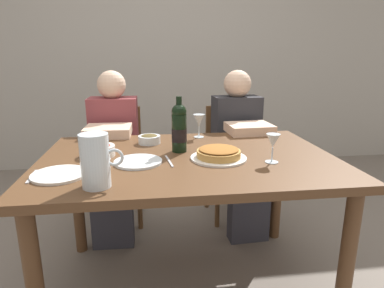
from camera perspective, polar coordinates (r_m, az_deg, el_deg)
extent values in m
plane|color=slate|center=(2.07, -0.57, -22.63)|extent=(8.00, 8.00, 0.00)
cube|color=#B2ADA3|center=(3.85, -4.78, 17.06)|extent=(8.00, 0.10, 2.80)
cube|color=brown|center=(1.72, -0.63, -2.74)|extent=(1.50, 1.00, 0.04)
cylinder|color=brown|center=(1.74, 25.04, -17.92)|extent=(0.07, 0.07, 0.72)
cylinder|color=brown|center=(2.29, -19.07, -9.13)|extent=(0.07, 0.07, 0.72)
cylinder|color=brown|center=(2.40, 14.39, -7.60)|extent=(0.07, 0.07, 0.72)
cylinder|color=black|center=(1.77, -2.21, 1.89)|extent=(0.08, 0.08, 0.20)
sphere|color=black|center=(1.75, -2.25, 5.57)|extent=(0.08, 0.08, 0.08)
cylinder|color=black|center=(1.74, -2.26, 7.03)|extent=(0.03, 0.03, 0.07)
cylinder|color=black|center=(1.77, -2.21, 1.57)|extent=(0.08, 0.08, 0.07)
cylinder|color=silver|center=(1.35, -16.30, -2.79)|extent=(0.11, 0.11, 0.22)
cylinder|color=silver|center=(1.36, -16.18, -4.35)|extent=(0.10, 0.10, 0.13)
torus|color=silver|center=(1.33, -13.17, -2.26)|extent=(0.07, 0.01, 0.07)
cylinder|color=white|center=(1.67, 4.57, -2.40)|extent=(0.28, 0.28, 0.01)
cylinder|color=#C18E47|center=(1.67, 4.59, -1.67)|extent=(0.22, 0.22, 0.03)
ellipsoid|color=#9E6028|center=(1.66, 4.61, -0.89)|extent=(0.20, 0.20, 0.02)
cylinder|color=white|center=(1.78, -15.71, -1.14)|extent=(0.17, 0.17, 0.05)
ellipsoid|color=#B2382D|center=(1.77, -15.76, -0.56)|extent=(0.14, 0.14, 0.04)
cylinder|color=silver|center=(1.97, -7.34, 0.76)|extent=(0.13, 0.13, 0.05)
ellipsoid|color=brown|center=(1.96, -7.35, 1.21)|extent=(0.11, 0.11, 0.03)
cylinder|color=silver|center=(2.10, 1.19, 1.22)|extent=(0.06, 0.06, 0.00)
cylinder|color=silver|center=(2.09, 1.20, 2.19)|extent=(0.01, 0.01, 0.07)
cone|color=silver|center=(2.08, 1.21, 4.10)|extent=(0.07, 0.07, 0.07)
cylinder|color=silver|center=(1.66, 13.51, -3.02)|extent=(0.06, 0.06, 0.00)
cylinder|color=silver|center=(1.65, 13.59, -1.77)|extent=(0.01, 0.01, 0.07)
cone|color=silver|center=(1.63, 13.74, 0.55)|extent=(0.07, 0.07, 0.07)
cylinder|color=silver|center=(1.63, -9.24, -3.01)|extent=(0.23, 0.23, 0.01)
cylinder|color=white|center=(1.55, -21.83, -4.89)|extent=(0.24, 0.24, 0.01)
cube|color=silver|center=(1.64, -14.48, -3.28)|extent=(0.03, 0.16, 0.00)
cube|color=silver|center=(1.63, -3.95, -2.95)|extent=(0.03, 0.18, 0.00)
cube|color=silver|center=(1.52, -16.32, -4.92)|extent=(0.02, 0.18, 0.00)
cube|color=silver|center=(1.58, -25.76, -5.04)|extent=(0.02, 0.16, 0.00)
cube|color=brown|center=(2.60, -12.75, -3.33)|extent=(0.41, 0.41, 0.02)
cube|color=brown|center=(2.72, -12.56, 2.10)|extent=(0.36, 0.04, 0.40)
cylinder|color=brown|center=(2.56, -16.72, -9.60)|extent=(0.04, 0.04, 0.45)
cylinder|color=brown|center=(2.51, -8.99, -9.57)|extent=(0.04, 0.04, 0.45)
cylinder|color=brown|center=(2.87, -15.48, -6.78)|extent=(0.04, 0.04, 0.45)
cylinder|color=brown|center=(2.83, -8.63, -6.69)|extent=(0.04, 0.04, 0.45)
cube|color=#8E3D42|center=(2.49, -13.18, 2.06)|extent=(0.35, 0.21, 0.50)
sphere|color=beige|center=(2.44, -13.66, 9.84)|extent=(0.20, 0.20, 0.20)
cube|color=#33333D|center=(2.38, -13.38, -4.84)|extent=(0.32, 0.39, 0.14)
cube|color=#33333D|center=(2.35, -13.44, -12.29)|extent=(0.28, 0.13, 0.40)
cube|color=beige|center=(2.21, -14.17, 2.19)|extent=(0.30, 0.25, 0.06)
cube|color=brown|center=(2.63, 7.11, -2.89)|extent=(0.42, 0.42, 0.02)
cube|color=brown|center=(2.74, 6.08, 2.46)|extent=(0.36, 0.05, 0.40)
cylinder|color=brown|center=(2.51, 4.39, -9.41)|extent=(0.04, 0.04, 0.45)
cylinder|color=brown|center=(2.62, 11.67, -8.67)|extent=(0.04, 0.04, 0.45)
cylinder|color=brown|center=(2.82, 2.58, -6.60)|extent=(0.04, 0.04, 0.45)
cylinder|color=brown|center=(2.91, 9.14, -6.06)|extent=(0.04, 0.04, 0.45)
cube|color=#2D2D33|center=(2.52, 7.53, 2.46)|extent=(0.35, 0.22, 0.50)
sphere|color=beige|center=(2.47, 7.80, 10.18)|extent=(0.20, 0.20, 0.20)
cube|color=#33333D|center=(2.42, 8.73, -4.31)|extent=(0.33, 0.40, 0.14)
cube|color=#33333D|center=(2.39, 9.67, -11.60)|extent=(0.28, 0.14, 0.40)
cube|color=beige|center=(2.25, 9.81, 2.65)|extent=(0.30, 0.26, 0.06)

